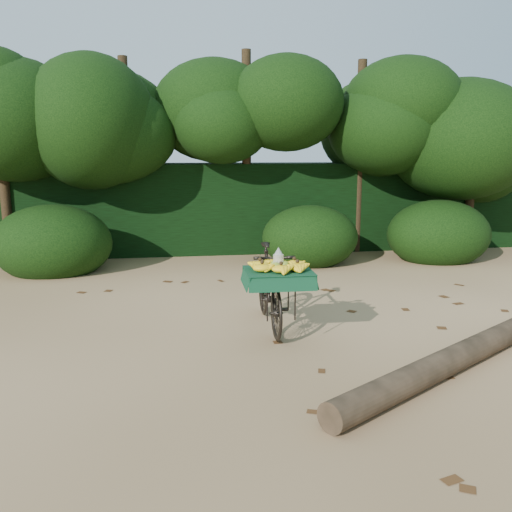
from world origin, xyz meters
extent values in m
plane|color=tan|center=(0.00, 0.00, 0.00)|extent=(80.00, 80.00, 0.00)
imported|color=black|center=(0.13, 0.84, 0.48)|extent=(0.49, 1.62, 0.97)
cube|color=black|center=(0.11, 0.24, 0.79)|extent=(0.36, 0.43, 0.02)
cube|color=#124428|center=(0.11, 0.24, 0.81)|extent=(0.71, 0.60, 0.01)
ellipsoid|color=olive|center=(0.18, 0.23, 0.86)|extent=(0.09, 0.07, 0.10)
ellipsoid|color=olive|center=(0.08, 0.29, 0.86)|extent=(0.09, 0.07, 0.10)
ellipsoid|color=olive|center=(0.08, 0.19, 0.86)|extent=(0.09, 0.07, 0.10)
cylinder|color=#EAE5C6|center=(0.11, 0.25, 0.91)|extent=(0.11, 0.11, 0.15)
cylinder|color=brown|center=(1.56, -0.76, 0.12)|extent=(3.03, 2.06, 0.25)
cube|color=black|center=(0.00, 6.30, 0.90)|extent=(26.00, 1.80, 1.80)
camera|label=1|loc=(-0.96, -5.19, 2.02)|focal=38.00mm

